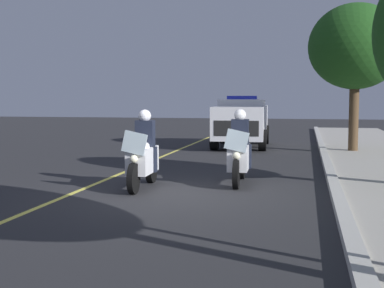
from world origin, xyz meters
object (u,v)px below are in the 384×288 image
(police_suv, at_px, (242,120))
(tree_far_back, at_px, (356,47))
(police_motorcycle_lead_left, at_px, (143,156))
(police_motorcycle_lead_right, at_px, (239,153))

(police_suv, relative_size, tree_far_back, 0.96)
(police_suv, distance_m, tree_far_back, 5.25)
(police_motorcycle_lead_left, bearing_deg, police_motorcycle_lead_right, 117.51)
(police_motorcycle_lead_left, distance_m, police_motorcycle_lead_right, 2.25)
(police_motorcycle_lead_left, height_order, tree_far_back, tree_far_back)
(police_motorcycle_lead_right, xyz_separation_m, police_suv, (-9.27, -1.03, 0.37))
(police_motorcycle_lead_left, xyz_separation_m, tree_far_back, (-8.61, 5.14, 3.05))
(police_motorcycle_lead_left, xyz_separation_m, police_suv, (-10.31, 0.96, 0.37))
(police_motorcycle_lead_left, height_order, police_suv, police_suv)
(police_motorcycle_lead_right, bearing_deg, tree_far_back, 157.41)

